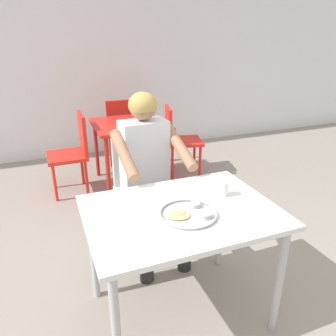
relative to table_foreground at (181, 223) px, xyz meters
The scene contains 11 objects.
ground_plane 0.68m from the table_foreground, 55.77° to the right, with size 12.00×12.00×0.05m, color gray.
back_wall 3.45m from the table_foreground, 89.25° to the left, with size 12.00×0.12×3.40m, color white.
table_foreground is the anchor object (origin of this frame).
thali_tray 0.12m from the table_foreground, 80.68° to the right, with size 0.31×0.31×0.03m.
drinking_cup 0.33m from the table_foreground, 12.07° to the left, with size 0.07×0.07×0.09m.
chair_foreground 0.90m from the table_foreground, 88.53° to the left, with size 0.41×0.44×0.88m.
diner_foreground 0.67m from the table_foreground, 87.36° to the left, with size 0.51×0.56×1.26m.
table_background_red 2.03m from the table_foreground, 82.88° to the left, with size 0.79×0.79×0.72m.
chair_red_left 2.05m from the table_foreground, 100.46° to the left, with size 0.41×0.42×0.87m.
chair_red_right 2.22m from the table_foreground, 67.36° to the left, with size 0.50×0.49×0.85m.
chair_red_far 2.66m from the table_foreground, 83.67° to the left, with size 0.41×0.40×0.88m.
Camera 1 is at (-0.69, -1.37, 1.63)m, focal length 34.81 mm.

